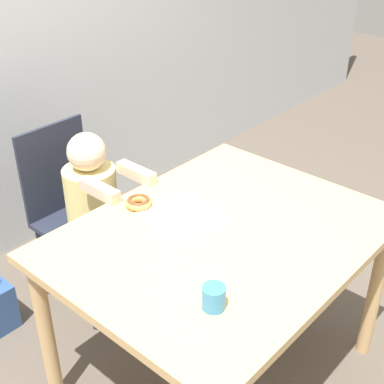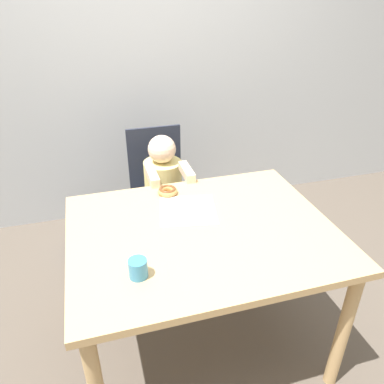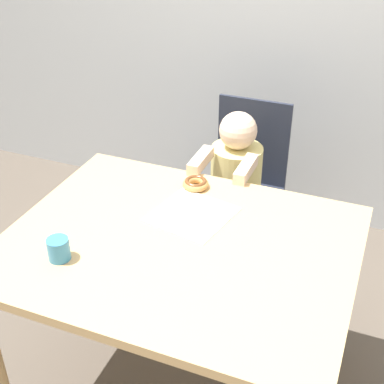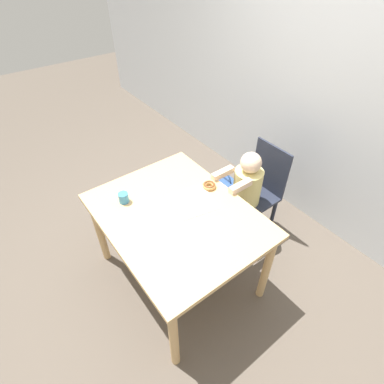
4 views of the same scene
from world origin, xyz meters
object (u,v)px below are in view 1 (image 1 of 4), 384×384
(chair, at_px, (78,216))
(child_figure, at_px, (95,223))
(cup, at_px, (214,297))
(donut, at_px, (139,202))

(chair, height_order, child_figure, child_figure)
(child_figure, xyz_separation_m, cup, (-0.31, -0.97, 0.32))
(child_figure, bearing_deg, chair, 90.00)
(cup, bearing_deg, donut, 67.15)
(donut, height_order, cup, cup)
(donut, bearing_deg, chair, 83.94)
(chair, height_order, donut, chair)
(cup, bearing_deg, chair, 74.58)
(cup, bearing_deg, child_figure, 72.60)
(child_figure, bearing_deg, donut, -98.16)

